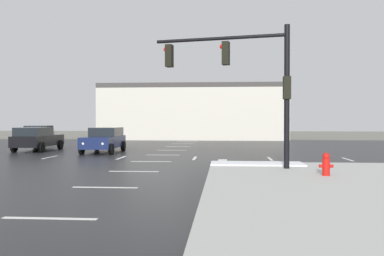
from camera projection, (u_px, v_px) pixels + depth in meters
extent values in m
plane|color=slate|center=(158.00, 158.00, 22.53)|extent=(120.00, 120.00, 0.00)
cube|color=#232326|center=(158.00, 158.00, 22.53)|extent=(44.00, 44.00, 0.02)
cube|color=white|center=(257.00, 164.00, 18.16)|extent=(4.00, 1.60, 0.06)
cube|color=silver|center=(50.00, 218.00, 8.57)|extent=(2.00, 0.15, 0.01)
cube|color=silver|center=(105.00, 187.00, 12.56)|extent=(2.00, 0.15, 0.01)
cube|color=silver|center=(134.00, 171.00, 16.55)|extent=(2.00, 0.15, 0.01)
cube|color=silver|center=(151.00, 162.00, 20.53)|extent=(2.00, 0.15, 0.01)
cube|color=silver|center=(163.00, 155.00, 24.52)|extent=(2.00, 0.15, 0.01)
cube|color=silver|center=(172.00, 150.00, 28.51)|extent=(2.00, 0.15, 0.01)
cube|color=silver|center=(178.00, 147.00, 32.50)|extent=(2.00, 0.15, 0.01)
cube|color=silver|center=(183.00, 144.00, 36.49)|extent=(2.00, 0.15, 0.01)
cube|color=silver|center=(187.00, 142.00, 40.47)|extent=(2.00, 0.15, 0.01)
cube|color=silver|center=(50.00, 157.00, 22.99)|extent=(0.15, 2.00, 0.01)
cube|color=silver|center=(121.00, 158.00, 22.68)|extent=(0.15, 2.00, 0.01)
cube|color=silver|center=(195.00, 158.00, 22.38)|extent=(0.15, 2.00, 0.01)
cube|color=silver|center=(270.00, 159.00, 22.07)|extent=(0.15, 2.00, 0.01)
cube|color=silver|center=(347.00, 159.00, 21.76)|extent=(0.15, 2.00, 0.01)
cube|color=silver|center=(222.00, 167.00, 18.27)|extent=(0.45, 7.00, 0.01)
cylinder|color=black|center=(287.00, 97.00, 16.51)|extent=(0.22, 0.22, 5.69)
cylinder|color=black|center=(219.00, 38.00, 17.23)|extent=(5.39, 1.25, 0.14)
cube|color=black|center=(226.00, 53.00, 17.17)|extent=(0.35, 0.41, 0.95)
sphere|color=red|center=(222.00, 47.00, 17.21)|extent=(0.20, 0.20, 0.20)
cube|color=black|center=(169.00, 56.00, 17.85)|extent=(0.35, 0.41, 0.95)
sphere|color=red|center=(166.00, 49.00, 17.89)|extent=(0.20, 0.20, 0.20)
cube|color=black|center=(287.00, 88.00, 16.51)|extent=(0.28, 0.36, 0.90)
cylinder|color=red|center=(326.00, 167.00, 14.39)|extent=(0.26, 0.26, 0.60)
sphere|color=red|center=(326.00, 156.00, 14.38)|extent=(0.25, 0.25, 0.25)
cylinder|color=red|center=(321.00, 166.00, 14.40)|extent=(0.12, 0.11, 0.11)
cylinder|color=red|center=(331.00, 166.00, 14.37)|extent=(0.12, 0.11, 0.11)
cube|color=beige|center=(194.00, 115.00, 46.48)|extent=(19.86, 8.00, 5.46)
cube|color=#3F3D3A|center=(194.00, 88.00, 46.43)|extent=(19.86, 8.00, 0.50)
cube|color=white|center=(35.00, 136.00, 37.12)|extent=(1.82, 4.51, 0.70)
cube|color=black|center=(39.00, 129.00, 37.78)|extent=(1.67, 2.48, 0.55)
cylinder|color=black|center=(38.00, 141.00, 35.53)|extent=(0.22, 0.66, 0.66)
cylinder|color=black|center=(17.00, 140.00, 35.67)|extent=(0.22, 0.66, 0.66)
cylinder|color=black|center=(52.00, 139.00, 38.58)|extent=(0.22, 0.66, 0.66)
cylinder|color=black|center=(34.00, 139.00, 38.72)|extent=(0.22, 0.66, 0.66)
sphere|color=white|center=(30.00, 137.00, 34.88)|extent=(0.18, 0.18, 0.18)
sphere|color=white|center=(17.00, 137.00, 34.97)|extent=(0.18, 0.18, 0.18)
cube|color=black|center=(38.00, 141.00, 28.04)|extent=(1.81, 4.50, 0.70)
cube|color=black|center=(34.00, 132.00, 27.35)|extent=(1.66, 2.48, 0.55)
cylinder|color=black|center=(36.00, 144.00, 29.64)|extent=(0.22, 0.66, 0.66)
cylinder|color=black|center=(60.00, 145.00, 29.50)|extent=(0.22, 0.66, 0.66)
cylinder|color=black|center=(14.00, 147.00, 26.59)|extent=(0.22, 0.66, 0.66)
cylinder|color=black|center=(41.00, 147.00, 26.45)|extent=(0.22, 0.66, 0.66)
sphere|color=white|center=(44.00, 139.00, 30.28)|extent=(0.18, 0.18, 0.18)
sphere|color=white|center=(60.00, 139.00, 30.19)|extent=(0.18, 0.18, 0.18)
cube|color=#141E47|center=(104.00, 142.00, 26.36)|extent=(1.84, 4.52, 0.70)
cube|color=black|center=(106.00, 132.00, 27.03)|extent=(1.68, 2.49, 0.55)
cylinder|color=black|center=(111.00, 149.00, 24.78)|extent=(0.23, 0.66, 0.66)
cylinder|color=black|center=(82.00, 149.00, 24.90)|extent=(0.23, 0.66, 0.66)
cylinder|color=black|center=(123.00, 146.00, 27.83)|extent=(0.23, 0.66, 0.66)
cylinder|color=black|center=(97.00, 146.00, 27.96)|extent=(0.23, 0.66, 0.66)
sphere|color=white|center=(103.00, 144.00, 24.13)|extent=(0.18, 0.18, 0.18)
sphere|color=white|center=(83.00, 144.00, 24.21)|extent=(0.18, 0.18, 0.18)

